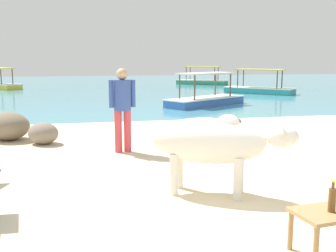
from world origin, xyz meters
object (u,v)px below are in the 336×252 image
(boat_teal, at_px, (259,88))
(cow, at_px, (212,142))
(person_standing, at_px, (122,104))
(boat_green, at_px, (202,81))
(low_bench_table, at_px, (334,217))
(boat_blue, at_px, (206,99))
(bottle, at_px, (332,199))

(boat_teal, bearing_deg, cow, -71.14)
(person_standing, relative_size, boat_green, 0.45)
(low_bench_table, height_order, person_standing, person_standing)
(cow, bearing_deg, boat_blue, 99.29)
(bottle, relative_size, boat_green, 0.08)
(cow, xyz_separation_m, low_bench_table, (0.61, -1.82, -0.37))
(bottle, xyz_separation_m, boat_teal, (6.88, 16.86, -0.28))
(low_bench_table, bearing_deg, person_standing, 101.42)
(bottle, distance_m, boat_blue, 12.34)
(low_bench_table, xyz_separation_m, boat_teal, (6.83, 16.84, -0.10))
(low_bench_table, height_order, bottle, bottle)
(cow, height_order, boat_blue, boat_blue)
(person_standing, relative_size, boat_blue, 0.44)
(bottle, bearing_deg, boat_green, 76.28)
(cow, relative_size, boat_blue, 0.51)
(person_standing, xyz_separation_m, boat_green, (7.58, 20.40, -0.70))
(low_bench_table, distance_m, bottle, 0.20)
(boat_teal, height_order, boat_green, same)
(person_standing, bearing_deg, boat_blue, 149.18)
(bottle, height_order, boat_teal, boat_teal)
(bottle, relative_size, boat_blue, 0.08)
(cow, height_order, bottle, cow)
(boat_teal, xyz_separation_m, boat_green, (-0.79, 8.10, 0.00))
(bottle, bearing_deg, low_bench_table, 27.42)
(person_standing, height_order, boat_green, person_standing)
(low_bench_table, xyz_separation_m, person_standing, (-1.54, 4.53, 0.60))
(cow, xyz_separation_m, boat_blue, (3.03, 10.24, -0.47))
(cow, relative_size, low_bench_table, 2.34)
(low_bench_table, relative_size, boat_teal, 0.24)
(cow, relative_size, boat_green, 0.52)
(person_standing, bearing_deg, low_bench_table, 15.60)
(person_standing, distance_m, boat_blue, 8.53)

